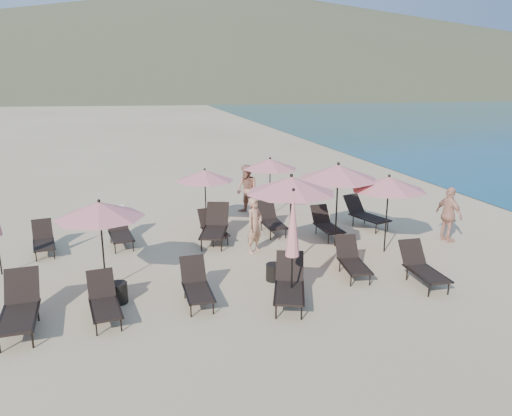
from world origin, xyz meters
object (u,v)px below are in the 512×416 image
object	(u,v)px
lounger_3	(289,284)
umbrella_open_4	(270,164)
lounger_5	(422,267)
lounger_12	(271,219)
lounger_2	(196,285)
umbrella_closed_0	(293,225)
lounger_1	(104,300)
umbrella_open_0	(100,210)
lounger_0	(20,307)
lounger_11	(365,213)
lounger_7	(119,228)
umbrella_open_1	(291,185)
beachgoer_b	(247,190)
lounger_4	(352,260)
lounger_9	(213,227)
side_table_0	(118,293)
beachgoer_a	(255,225)
beachgoer_c	(449,215)
side_table_1	(274,272)
lounger_6	(43,240)
lounger_8	(215,226)
umbrella_open_2	(389,184)
umbrella_open_3	(205,175)
umbrella_open_5	(338,172)

from	to	relation	value
lounger_3	umbrella_open_4	xyz separation A→B (m)	(1.62, 7.01, 1.41)
lounger_5	lounger_12	bearing A→B (deg)	118.33
lounger_2	umbrella_closed_0	xyz separation A→B (m)	(2.01, -0.64, 1.42)
lounger_1	umbrella_open_0	distance (m)	2.17
lounger_0	lounger_2	world-z (taller)	lounger_0
lounger_11	umbrella_open_0	bearing A→B (deg)	-177.51
lounger_7	umbrella_open_1	xyz separation A→B (m)	(4.32, -3.06, 1.72)
lounger_7	beachgoer_b	size ratio (longest dim) A/B	0.95
lounger_7	umbrella_open_4	world-z (taller)	umbrella_open_4
lounger_4	umbrella_open_0	size ratio (longest dim) A/B	0.72
lounger_0	lounger_9	world-z (taller)	lounger_0
lounger_1	umbrella_open_0	bearing A→B (deg)	83.11
side_table_0	beachgoer_b	size ratio (longest dim) A/B	0.26
lounger_2	beachgoer_a	xyz separation A→B (m)	(2.06, 2.76, 0.40)
lounger_1	lounger_9	distance (m)	5.44
lounger_1	side_table_0	world-z (taller)	lounger_1
umbrella_open_1	side_table_0	distance (m)	4.91
umbrella_open_0	beachgoer_c	bearing A→B (deg)	5.49
lounger_5	lounger_12	world-z (taller)	lounger_5
side_table_1	lounger_5	bearing A→B (deg)	-17.80
umbrella_open_4	beachgoer_b	world-z (taller)	umbrella_open_4
umbrella_open_4	lounger_6	bearing A→B (deg)	-163.45
umbrella_open_1	side_table_1	world-z (taller)	umbrella_open_1
lounger_5	beachgoer_c	distance (m)	3.64
side_table_1	side_table_0	bearing A→B (deg)	-175.19
lounger_5	lounger_12	xyz separation A→B (m)	(-2.38, 4.84, -0.00)
side_table_1	beachgoer_b	size ratio (longest dim) A/B	0.23
umbrella_closed_0	side_table_1	size ratio (longest dim) A/B	6.28
lounger_11	lounger_8	bearing A→B (deg)	165.58
lounger_3	beachgoer_a	distance (m)	3.35
umbrella_open_0	beachgoer_c	distance (m)	10.03
lounger_9	umbrella_open_2	size ratio (longest dim) A/B	0.68
beachgoer_a	beachgoer_c	xyz separation A→B (m)	(5.89, -0.56, 0.04)
lounger_0	lounger_4	world-z (taller)	lounger_0
lounger_4	side_table_1	distance (m)	2.00
umbrella_open_1	lounger_11	bearing A→B (deg)	38.13
lounger_3	lounger_6	xyz separation A→B (m)	(-5.70, 4.84, -0.06)
lounger_2	beachgoer_b	distance (m)	7.34
lounger_7	umbrella_open_0	size ratio (longest dim) A/B	0.78
lounger_2	lounger_3	bearing A→B (deg)	-17.14
lounger_6	umbrella_closed_0	distance (m)	7.68
umbrella_open_2	umbrella_open_0	bearing A→B (deg)	-175.40
side_table_1	beachgoer_c	distance (m)	6.15
lounger_1	umbrella_open_1	distance (m)	5.27
lounger_6	side_table_0	xyz separation A→B (m)	(2.04, -3.87, -0.16)
beachgoer_b	lounger_3	bearing A→B (deg)	-33.82
umbrella_open_3	beachgoer_b	distance (m)	2.45
lounger_3	umbrella_open_5	xyz separation A→B (m)	(2.52, 3.24, 1.77)
lounger_0	lounger_5	distance (m)	8.97
lounger_2	side_table_0	distance (m)	1.74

